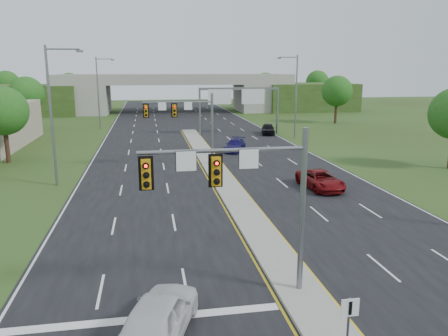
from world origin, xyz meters
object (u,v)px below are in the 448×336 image
car_white (159,316)px  overpass (175,96)px  signal_mast_far (188,118)px  sign_gantry (238,98)px  car_far_a (320,180)px  car_far_b (235,145)px  keep_right_sign (349,318)px  signal_mast_near (249,187)px  car_far_c (268,129)px

car_white → overpass: bearing=-74.8°
signal_mast_far → overpass: 55.13m
sign_gantry → car_far_a: 29.96m
signal_mast_far → car_far_b: (5.96, 7.27, -4.03)m
sign_gantry → car_far_a: bearing=-89.1°
sign_gantry → overpass: size_ratio=0.14×
sign_gantry → car_far_a: (0.46, -29.62, -4.51)m
keep_right_sign → sign_gantry: (6.68, 49.45, 3.72)m
signal_mast_far → car_far_b: 10.23m
signal_mast_near → car_white: (-3.66, -2.19, -3.87)m
signal_mast_near → sign_gantry: bearing=78.8°
signal_mast_far → car_white: size_ratio=1.42×
car_white → car_far_a: car_white is taller
signal_mast_far → keep_right_sign: 29.71m
signal_mast_near → sign_gantry: 45.88m
car_far_a → car_far_b: size_ratio=1.09×
signal_mast_far → car_far_c: bearing=55.7°
overpass → car_white: size_ratio=16.26×
car_white → keep_right_sign: bearing=178.4°
car_far_c → car_far_b: bearing=-107.9°
signal_mast_far → sign_gantry: 21.91m
overpass → car_white: 82.52m
car_far_a → car_far_b: car_far_a is taller
overpass → car_far_b: size_ratio=17.07×
keep_right_sign → overpass: (0.00, 84.53, 2.04)m
overpass → car_white: bearing=-94.1°
sign_gantry → signal_mast_far: bearing=-114.1°
overpass → car_far_a: 65.15m
sign_gantry → car_far_b: 13.84m
car_white → car_far_c: car_white is taller
car_far_a → car_far_c: bearing=77.8°
sign_gantry → car_far_b: sign_gantry is taller
signal_mast_far → car_far_a: 14.04m
keep_right_sign → car_far_c: size_ratio=0.49×
sign_gantry → car_far_c: (4.32, -0.54, -4.45)m
overpass → signal_mast_near: bearing=-91.6°
sign_gantry → car_far_c: bearing=-7.2°
keep_right_sign → car_far_a: keep_right_sign is taller
keep_right_sign → car_white: (-5.92, 2.26, -0.66)m
car_far_c → overpass: bearing=120.2°
overpass → car_far_a: (7.14, -64.70, -2.83)m
signal_mast_far → overpass: overpass is taller
car_white → car_far_a: size_ratio=0.97×
signal_mast_near → sign_gantry: (8.95, 44.99, 0.51)m
overpass → car_far_b: (3.70, -47.81, -2.85)m
keep_right_sign → car_white: size_ratio=0.45×
car_far_a → keep_right_sign: bearing=-114.4°
car_far_a → car_far_b: bearing=96.9°
signal_mast_far → car_far_a: signal_mast_far is taller
car_far_c → signal_mast_near: bearing=-93.6°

